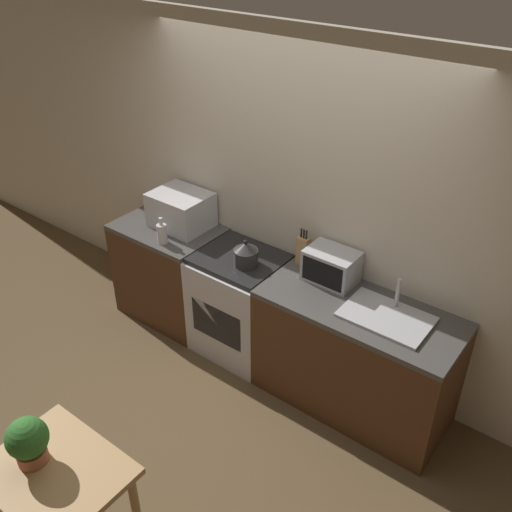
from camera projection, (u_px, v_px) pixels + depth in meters
The scene contains 13 objects.
ground_plane at pixel (211, 408), 4.30m from camera, with size 16.00×16.00×0.00m, color brown.
wall_back at pixel (294, 204), 4.29m from camera, with size 10.00×0.06×2.60m.
counter_left_run at pixel (171, 271), 5.06m from camera, with size 0.89×0.62×0.90m.
counter_right_run at pixel (354, 357), 4.12m from camera, with size 1.42×0.62×0.90m.
stove_range at pixel (240, 304), 4.66m from camera, with size 0.68×0.62×0.90m.
kettle at pixel (246, 254), 4.28m from camera, with size 0.19×0.19×0.21m.
microwave at pixel (181, 210), 4.76m from camera, with size 0.47×0.39×0.30m.
bottle at pixel (162, 233), 4.55m from camera, with size 0.08×0.08×0.23m.
knife_block at pixel (303, 250), 4.27m from camera, with size 0.09×0.06×0.30m.
toaster_oven at pixel (331, 266), 4.09m from camera, with size 0.37×0.26×0.24m.
sink_basin at pixel (387, 316), 3.78m from camera, with size 0.58×0.39×0.24m.
dining_table at pixel (59, 485), 3.05m from camera, with size 0.74×0.59×0.73m.
potted_plant at pixel (28, 441), 2.95m from camera, with size 0.22×0.22×0.29m.
Camera 1 is at (2.09, -2.19, 3.28)m, focal length 40.00 mm.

